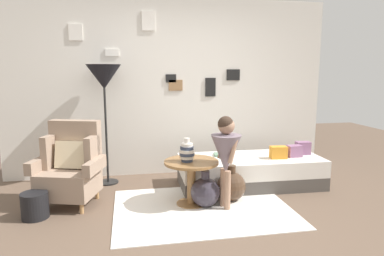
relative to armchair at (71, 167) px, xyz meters
name	(u,v)px	position (x,y,z in m)	size (l,w,h in m)	color
ground_plane	(195,227)	(1.31, -0.91, -0.44)	(12.00, 12.00, 0.00)	brown
gallery_wall	(170,88)	(1.31, 1.04, 0.86)	(4.80, 0.12, 2.60)	silver
rug	(202,208)	(1.48, -0.47, -0.43)	(1.98, 1.49, 0.01)	silver
armchair	(71,167)	(0.00, 0.00, 0.00)	(0.86, 0.74, 0.97)	tan
daybed	(250,171)	(2.29, 0.19, -0.24)	(1.92, 0.85, 0.40)	#4C4742
pillow_head	(303,148)	(3.06, 0.21, 0.05)	(0.19, 0.12, 0.18)	gray
pillow_mid	(294,151)	(2.88, 0.10, 0.04)	(0.19, 0.12, 0.16)	gray
pillow_back	(278,152)	(2.63, 0.06, 0.04)	(0.22, 0.12, 0.16)	orange
side_table	(191,173)	(1.38, -0.32, -0.05)	(0.63, 0.63, 0.53)	olive
vase_striped	(187,152)	(1.33, -0.34, 0.20)	(0.17, 0.17, 0.27)	#2D384C
floor_lamp	(104,80)	(0.38, 0.66, 0.99)	(0.46, 0.46, 1.64)	black
person_child	(226,151)	(1.74, -0.50, 0.24)	(0.34, 0.34, 1.06)	#A37A60
book_on_daybed	(222,155)	(1.93, 0.34, -0.02)	(0.22, 0.16, 0.03)	slate
demijohn_near	(205,192)	(1.53, -0.41, -0.26)	(0.34, 0.34, 0.43)	#332D38
demijohn_far	(231,186)	(1.88, -0.28, -0.26)	(0.35, 0.35, 0.44)	#473323
magazine_basket	(35,205)	(-0.33, -0.38, -0.30)	(0.28, 0.28, 0.28)	black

